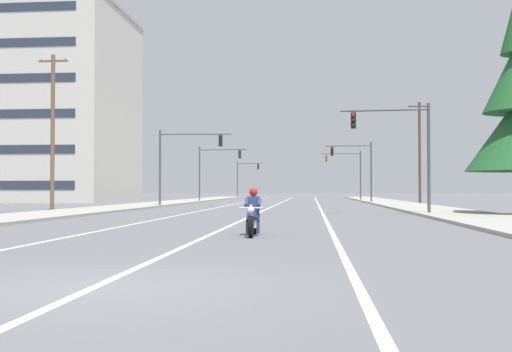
{
  "coord_description": "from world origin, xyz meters",
  "views": [
    {
      "loc": [
        3.04,
        -8.44,
        1.42
      ],
      "look_at": [
        0.51,
        18.98,
        2.03
      ],
      "focal_mm": 41.83,
      "sensor_mm": 36.0,
      "label": 1
    }
  ],
  "objects_px": {
    "utility_pole_right_far": "(420,151)",
    "traffic_signal_near_left": "(181,155)",
    "traffic_signal_far_right": "(349,168)",
    "utility_pole_left_near": "(53,130)",
    "traffic_signal_far_left": "(244,174)",
    "traffic_signal_near_right": "(403,141)",
    "traffic_signal_mid_left": "(213,165)",
    "apartment_building_far_left_block": "(20,106)",
    "traffic_signal_mid_right": "(358,163)",
    "motorcycle_with_rider": "(253,216)"
  },
  "relations": [
    {
      "from": "traffic_signal_mid_right",
      "to": "traffic_signal_far_left",
      "type": "relative_size",
      "value": 1.0
    },
    {
      "from": "utility_pole_left_near",
      "to": "apartment_building_far_left_block",
      "type": "relative_size",
      "value": 0.41
    },
    {
      "from": "traffic_signal_far_left",
      "to": "utility_pole_right_far",
      "type": "relative_size",
      "value": 0.64
    },
    {
      "from": "traffic_signal_near_right",
      "to": "utility_pole_right_far",
      "type": "height_order",
      "value": "utility_pole_right_far"
    },
    {
      "from": "utility_pole_left_near",
      "to": "traffic_signal_near_right",
      "type": "bearing_deg",
      "value": -8.76
    },
    {
      "from": "traffic_signal_near_right",
      "to": "utility_pole_left_near",
      "type": "distance_m",
      "value": 22.03
    },
    {
      "from": "traffic_signal_mid_left",
      "to": "utility_pole_left_near",
      "type": "xyz_separation_m",
      "value": [
        -5.74,
        -28.94,
        1.12
      ]
    },
    {
      "from": "utility_pole_left_near",
      "to": "apartment_building_far_left_block",
      "type": "height_order",
      "value": "apartment_building_far_left_block"
    },
    {
      "from": "traffic_signal_mid_left",
      "to": "apartment_building_far_left_block",
      "type": "bearing_deg",
      "value": 178.24
    },
    {
      "from": "utility_pole_right_far",
      "to": "apartment_building_far_left_block",
      "type": "xyz_separation_m",
      "value": [
        -44.35,
        8.68,
        6.08
      ]
    },
    {
      "from": "motorcycle_with_rider",
      "to": "traffic_signal_near_right",
      "type": "height_order",
      "value": "traffic_signal_near_right"
    },
    {
      "from": "traffic_signal_near_left",
      "to": "traffic_signal_mid_right",
      "type": "xyz_separation_m",
      "value": [
        15.17,
        14.12,
        -0.07
      ]
    },
    {
      "from": "apartment_building_far_left_block",
      "to": "traffic_signal_far_left",
      "type": "bearing_deg",
      "value": 57.67
    },
    {
      "from": "traffic_signal_near_right",
      "to": "apartment_building_far_left_block",
      "type": "relative_size",
      "value": 0.25
    },
    {
      "from": "traffic_signal_mid_left",
      "to": "apartment_building_far_left_block",
      "type": "height_order",
      "value": "apartment_building_far_left_block"
    },
    {
      "from": "traffic_signal_near_left",
      "to": "traffic_signal_far_left",
      "type": "xyz_separation_m",
      "value": [
        -1.05,
        55.19,
        -0.09
      ]
    },
    {
      "from": "traffic_signal_near_right",
      "to": "apartment_building_far_left_block",
      "type": "distance_m",
      "value": 51.63
    },
    {
      "from": "motorcycle_with_rider",
      "to": "traffic_signal_mid_right",
      "type": "distance_m",
      "value": 43.72
    },
    {
      "from": "traffic_signal_near_right",
      "to": "traffic_signal_near_left",
      "type": "distance_m",
      "value": 20.5
    },
    {
      "from": "traffic_signal_far_right",
      "to": "utility_pole_left_near",
      "type": "bearing_deg",
      "value": -119.57
    },
    {
      "from": "traffic_signal_near_left",
      "to": "traffic_signal_mid_right",
      "type": "height_order",
      "value": "same"
    },
    {
      "from": "traffic_signal_far_right",
      "to": "traffic_signal_mid_left",
      "type": "bearing_deg",
      "value": -150.94
    },
    {
      "from": "traffic_signal_mid_right",
      "to": "traffic_signal_mid_left",
      "type": "xyz_separation_m",
      "value": [
        -15.66,
        4.76,
        0.05
      ]
    },
    {
      "from": "motorcycle_with_rider",
      "to": "traffic_signal_mid_left",
      "type": "distance_m",
      "value": 48.84
    },
    {
      "from": "traffic_signal_mid_right",
      "to": "traffic_signal_mid_left",
      "type": "relative_size",
      "value": 1.0
    },
    {
      "from": "traffic_signal_near_left",
      "to": "apartment_building_far_left_block",
      "type": "height_order",
      "value": "apartment_building_far_left_block"
    },
    {
      "from": "traffic_signal_near_right",
      "to": "utility_pole_right_far",
      "type": "relative_size",
      "value": 0.64
    },
    {
      "from": "apartment_building_far_left_block",
      "to": "traffic_signal_near_right",
      "type": "bearing_deg",
      "value": -40.18
    },
    {
      "from": "traffic_signal_mid_left",
      "to": "traffic_signal_far_left",
      "type": "bearing_deg",
      "value": 90.88
    },
    {
      "from": "motorcycle_with_rider",
      "to": "traffic_signal_mid_left",
      "type": "xyz_separation_m",
      "value": [
        -9.12,
        47.84,
        3.55
      ]
    },
    {
      "from": "motorcycle_with_rider",
      "to": "utility_pole_right_far",
      "type": "height_order",
      "value": "utility_pole_right_far"
    },
    {
      "from": "motorcycle_with_rider",
      "to": "utility_pole_left_near",
      "type": "bearing_deg",
      "value": 128.18
    },
    {
      "from": "traffic_signal_mid_right",
      "to": "apartment_building_far_left_block",
      "type": "distance_m",
      "value": 39.76
    },
    {
      "from": "traffic_signal_near_left",
      "to": "traffic_signal_near_right",
      "type": "bearing_deg",
      "value": -40.84
    },
    {
      "from": "motorcycle_with_rider",
      "to": "traffic_signal_mid_right",
      "type": "xyz_separation_m",
      "value": [
        6.54,
        43.08,
        3.5
      ]
    },
    {
      "from": "traffic_signal_mid_right",
      "to": "traffic_signal_far_left",
      "type": "xyz_separation_m",
      "value": [
        -16.22,
        41.06,
        -0.02
      ]
    },
    {
      "from": "motorcycle_with_rider",
      "to": "traffic_signal_far_left",
      "type": "height_order",
      "value": "traffic_signal_far_left"
    },
    {
      "from": "traffic_signal_far_left",
      "to": "utility_pole_right_far",
      "type": "distance_m",
      "value": 49.37
    },
    {
      "from": "motorcycle_with_rider",
      "to": "traffic_signal_far_right",
      "type": "height_order",
      "value": "traffic_signal_far_right"
    },
    {
      "from": "motorcycle_with_rider",
      "to": "traffic_signal_mid_right",
      "type": "height_order",
      "value": "traffic_signal_mid_right"
    },
    {
      "from": "utility_pole_right_far",
      "to": "traffic_signal_near_left",
      "type": "bearing_deg",
      "value": -152.28
    },
    {
      "from": "motorcycle_with_rider",
      "to": "utility_pole_right_far",
      "type": "bearing_deg",
      "value": 73.06
    },
    {
      "from": "motorcycle_with_rider",
      "to": "apartment_building_far_left_block",
      "type": "bearing_deg",
      "value": 123.56
    },
    {
      "from": "traffic_signal_far_left",
      "to": "traffic_signal_far_right",
      "type": "bearing_deg",
      "value": -59.69
    },
    {
      "from": "utility_pole_right_far",
      "to": "traffic_signal_far_left",
      "type": "bearing_deg",
      "value": 116.24
    },
    {
      "from": "traffic_signal_mid_right",
      "to": "traffic_signal_near_right",
      "type": "bearing_deg",
      "value": -89.31
    },
    {
      "from": "traffic_signal_near_left",
      "to": "traffic_signal_far_left",
      "type": "relative_size",
      "value": 1.0
    },
    {
      "from": "traffic_signal_mid_right",
      "to": "apartment_building_far_left_block",
      "type": "relative_size",
      "value": 0.25
    },
    {
      "from": "utility_pole_left_near",
      "to": "apartment_building_far_left_block",
      "type": "bearing_deg",
      "value": 120.32
    },
    {
      "from": "traffic_signal_near_left",
      "to": "utility_pole_right_far",
      "type": "height_order",
      "value": "utility_pole_right_far"
    }
  ]
}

